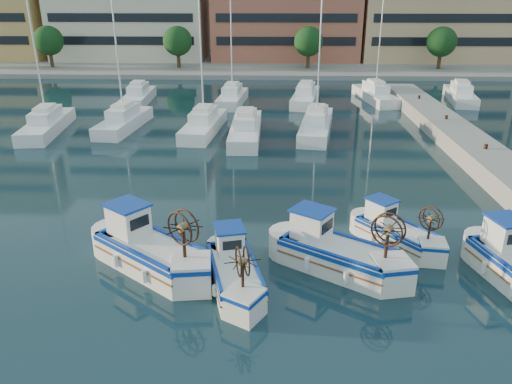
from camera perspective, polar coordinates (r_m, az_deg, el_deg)
name	(u,v)px	position (r m, az deg, el deg)	size (l,w,h in m)	color
ground	(292,276)	(20.53, 4.09, -9.58)	(300.00, 300.00, 0.00)	#193341
yacht_marina	(253,111)	(46.06, -0.38, 9.29)	(41.10, 23.49, 11.50)	white
fishing_boat_a	(149,249)	(21.09, -12.17, -6.34)	(5.21, 4.73, 3.25)	white
fishing_boat_b	(234,269)	(19.56, -2.52, -8.80)	(2.65, 4.35, 2.63)	white
fishing_boat_c	(335,251)	(20.78, 9.04, -6.68)	(5.02, 4.29, 3.08)	white
fishing_boat_d	(395,231)	(23.38, 15.65, -4.33)	(3.57, 3.95, 2.46)	white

